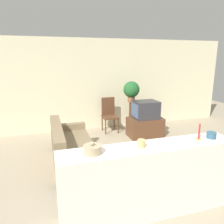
{
  "coord_description": "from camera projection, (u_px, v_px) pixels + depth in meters",
  "views": [
    {
      "loc": [
        -1.29,
        -2.99,
        2.15
      ],
      "look_at": [
        0.25,
        1.98,
        0.85
      ],
      "focal_mm": 35.0,
      "sensor_mm": 36.0,
      "label": 1
    }
  ],
  "objects": [
    {
      "name": "couch",
      "position": [
        71.0,
        150.0,
        4.51
      ],
      "size": [
        0.8,
        1.81,
        0.83
      ],
      "color": "#847051",
      "rests_on": "ground_plane"
    },
    {
      "name": "ground_plane",
      "position": [
        133.0,
        189.0,
        3.66
      ],
      "size": [
        14.0,
        14.0,
        0.0
      ],
      "primitive_type": "plane",
      "color": "tan"
    },
    {
      "name": "potted_plant",
      "position": [
        131.0,
        90.0,
        6.29
      ],
      "size": [
        0.47,
        0.47,
        0.6
      ],
      "color": "#8E5B3D",
      "rests_on": "plant_stand"
    },
    {
      "name": "tv_stand",
      "position": [
        145.0,
        127.0,
        6.11
      ],
      "size": [
        0.95,
        0.56,
        0.52
      ],
      "color": "brown",
      "rests_on": "ground_plane"
    },
    {
      "name": "candlestick",
      "position": [
        199.0,
        135.0,
        3.09
      ],
      "size": [
        0.07,
        0.07,
        0.24
      ],
      "color": "#B7933D",
      "rests_on": "foreground_counter"
    },
    {
      "name": "plant_stand",
      "position": [
        131.0,
        117.0,
        6.48
      ],
      "size": [
        0.12,
        0.12,
        0.89
      ],
      "color": "brown",
      "rests_on": "ground_plane"
    },
    {
      "name": "television",
      "position": [
        145.0,
        110.0,
        5.99
      ],
      "size": [
        0.66,
        0.54,
        0.48
      ],
      "color": "#333338",
      "rests_on": "tv_stand"
    },
    {
      "name": "wooden_chair",
      "position": [
        109.0,
        113.0,
        6.47
      ],
      "size": [
        0.44,
        0.44,
        1.01
      ],
      "color": "brown",
      "rests_on": "ground_plane"
    },
    {
      "name": "coffee_tin",
      "position": [
        211.0,
        135.0,
        3.16
      ],
      "size": [
        0.13,
        0.13,
        0.09
      ],
      "color": "#335B75",
      "rests_on": "foreground_counter"
    },
    {
      "name": "candle_jar",
      "position": [
        141.0,
        143.0,
        2.84
      ],
      "size": [
        0.1,
        0.1,
        0.1
      ],
      "color": "tan",
      "rests_on": "foreground_counter"
    },
    {
      "name": "foreground_counter",
      "position": [
        149.0,
        180.0,
        3.01
      ],
      "size": [
        2.48,
        0.44,
        1.01
      ],
      "color": "white",
      "rests_on": "ground_plane"
    },
    {
      "name": "decorative_bowl",
      "position": [
        92.0,
        149.0,
        2.65
      ],
      "size": [
        0.23,
        0.23,
        0.15
      ],
      "color": "tan",
      "rests_on": "foreground_counter"
    },
    {
      "name": "wall_back",
      "position": [
        90.0,
        85.0,
        6.51
      ],
      "size": [
        9.0,
        0.06,
        2.7
      ],
      "color": "beige",
      "rests_on": "ground_plane"
    }
  ]
}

